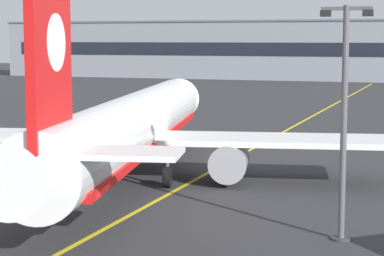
{
  "coord_description": "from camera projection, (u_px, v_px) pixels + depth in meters",
  "views": [
    {
      "loc": [
        14.57,
        -28.38,
        8.96
      ],
      "look_at": [
        1.44,
        9.99,
        4.0
      ],
      "focal_mm": 69.19,
      "sensor_mm": 36.0,
      "label": 1
    }
  ],
  "objects": [
    {
      "name": "ground_plane",
      "position": [
        87.0,
        243.0,
        32.42
      ],
      "size": [
        400.0,
        400.0,
        0.0
      ],
      "primitive_type": "plane",
      "color": "#2D2D30"
    },
    {
      "name": "taxiway_centreline",
      "position": [
        254.0,
        148.0,
        60.6
      ],
      "size": [
        2.58,
        179.99,
        0.01
      ],
      "primitive_type": "cube",
      "rotation": [
        0.0,
        0.0,
        -0.01
      ],
      "color": "yellow",
      "rests_on": "ground"
    },
    {
      "name": "airliner_foreground",
      "position": [
        131.0,
        128.0,
        46.24
      ],
      "size": [
        32.31,
        41.21,
        11.65
      ],
      "color": "white",
      "rests_on": "ground"
    },
    {
      "name": "apron_lamp_post",
      "position": [
        344.0,
        118.0,
        32.34
      ],
      "size": [
        2.24,
        0.9,
        10.36
      ],
      "color": "#515156",
      "rests_on": "ground"
    },
    {
      "name": "safety_cone_by_nose_gear",
      "position": [
        208.0,
        143.0,
        61.48
      ],
      "size": [
        0.44,
        0.44,
        0.55
      ],
      "color": "orange",
      "rests_on": "ground"
    },
    {
      "name": "terminal_building",
      "position": [
        378.0,
        50.0,
        153.43
      ],
      "size": [
        169.63,
        12.4,
        12.71
      ],
      "color": "gray",
      "rests_on": "ground"
    }
  ]
}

